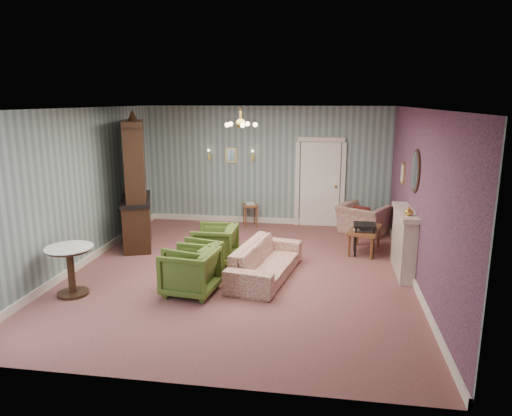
% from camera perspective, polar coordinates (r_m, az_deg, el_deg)
% --- Properties ---
extents(floor, '(7.00, 7.00, 0.00)m').
position_cam_1_polar(floor, '(8.59, -1.74, -7.72)').
color(floor, brown).
rests_on(floor, ground).
extents(ceiling, '(7.00, 7.00, 0.00)m').
position_cam_1_polar(ceiling, '(8.04, -1.89, 12.00)').
color(ceiling, white).
rests_on(ceiling, ground).
extents(wall_back, '(6.00, 0.00, 6.00)m').
position_cam_1_polar(wall_back, '(11.61, 1.37, 5.13)').
color(wall_back, slate).
rests_on(wall_back, ground).
extents(wall_front, '(6.00, 0.00, 6.00)m').
position_cam_1_polar(wall_front, '(4.91, -9.37, -6.08)').
color(wall_front, slate).
rests_on(wall_front, ground).
extents(wall_left, '(0.00, 7.00, 7.00)m').
position_cam_1_polar(wall_left, '(9.22, -20.47, 2.25)').
color(wall_left, slate).
rests_on(wall_left, ground).
extents(wall_right, '(0.00, 7.00, 7.00)m').
position_cam_1_polar(wall_right, '(8.20, 19.27, 1.09)').
color(wall_right, slate).
rests_on(wall_right, ground).
extents(wall_right_floral, '(0.00, 7.00, 7.00)m').
position_cam_1_polar(wall_right_floral, '(8.20, 19.17, 1.09)').
color(wall_right_floral, '#A35163').
rests_on(wall_right_floral, ground).
extents(door, '(1.12, 0.12, 2.16)m').
position_cam_1_polar(door, '(11.53, 7.76, 3.10)').
color(door, white).
rests_on(door, floor).
extents(olive_chair_a, '(0.83, 0.87, 0.82)m').
position_cam_1_polar(olive_chair_a, '(7.60, -8.01, -7.39)').
color(olive_chair_a, '#465D20').
rests_on(olive_chair_a, floor).
extents(olive_chair_b, '(0.89, 0.93, 0.79)m').
position_cam_1_polar(olive_chair_b, '(7.98, -7.63, -6.49)').
color(olive_chair_b, '#465D20').
rests_on(olive_chair_b, floor).
extents(olive_chair_c, '(0.74, 0.79, 0.80)m').
position_cam_1_polar(olive_chair_c, '(8.96, -5.01, -4.18)').
color(olive_chair_c, '#465D20').
rests_on(olive_chair_c, floor).
extents(sofa_chintz, '(0.95, 2.13, 0.81)m').
position_cam_1_polar(sofa_chintz, '(8.21, 1.20, -5.73)').
color(sofa_chintz, brown).
rests_on(sofa_chintz, floor).
extents(wingback_chair, '(1.23, 1.11, 0.91)m').
position_cam_1_polar(wingback_chair, '(11.12, 12.87, -0.78)').
color(wingback_chair, brown).
rests_on(wingback_chair, floor).
extents(dresser, '(1.14, 1.77, 2.79)m').
position_cam_1_polar(dresser, '(10.18, -14.46, 3.28)').
color(dresser, black).
rests_on(dresser, floor).
extents(fireplace, '(0.30, 1.40, 1.16)m').
position_cam_1_polar(fireplace, '(8.77, 17.49, -3.91)').
color(fireplace, beige).
rests_on(fireplace, floor).
extents(mantel_vase, '(0.15, 0.15, 0.15)m').
position_cam_1_polar(mantel_vase, '(8.22, 18.06, -0.35)').
color(mantel_vase, gold).
rests_on(mantel_vase, fireplace).
extents(oval_mirror, '(0.04, 0.76, 0.84)m').
position_cam_1_polar(oval_mirror, '(8.51, 18.74, 4.28)').
color(oval_mirror, white).
rests_on(oval_mirror, wall_right).
extents(framed_print, '(0.04, 0.34, 0.42)m').
position_cam_1_polar(framed_print, '(9.87, 17.40, 4.02)').
color(framed_print, gold).
rests_on(framed_print, wall_right).
extents(coffee_table, '(0.78, 1.09, 0.51)m').
position_cam_1_polar(coffee_table, '(9.83, 13.01, -3.81)').
color(coffee_table, brown).
rests_on(coffee_table, floor).
extents(side_table_black, '(0.43, 0.43, 0.64)m').
position_cam_1_polar(side_table_black, '(9.63, 12.96, -3.73)').
color(side_table_black, black).
rests_on(side_table_black, floor).
extents(pedestal_table, '(0.89, 0.89, 0.80)m').
position_cam_1_polar(pedestal_table, '(8.04, -21.53, -7.10)').
color(pedestal_table, black).
rests_on(pedestal_table, floor).
extents(nesting_table, '(0.48, 0.54, 0.59)m').
position_cam_1_polar(nesting_table, '(11.54, -0.71, -0.76)').
color(nesting_table, brown).
rests_on(nesting_table, floor).
extents(gilt_mirror_back, '(0.28, 0.06, 0.36)m').
position_cam_1_polar(gilt_mirror_back, '(11.68, -3.05, 6.40)').
color(gilt_mirror_back, gold).
rests_on(gilt_mirror_back, wall_back).
extents(sconce_left, '(0.16, 0.12, 0.30)m').
position_cam_1_polar(sconce_left, '(11.79, -5.71, 6.42)').
color(sconce_left, gold).
rests_on(sconce_left, wall_back).
extents(sconce_right, '(0.16, 0.12, 0.30)m').
position_cam_1_polar(sconce_right, '(11.57, -0.39, 6.35)').
color(sconce_right, gold).
rests_on(sconce_right, wall_back).
extents(chandelier, '(0.56, 0.56, 0.36)m').
position_cam_1_polar(chandelier, '(8.05, -1.87, 10.08)').
color(chandelier, gold).
rests_on(chandelier, ceiling).
extents(burgundy_cushion, '(0.41, 0.28, 0.39)m').
position_cam_1_polar(burgundy_cushion, '(10.97, 12.67, -0.81)').
color(burgundy_cushion, '#5D1B17').
rests_on(burgundy_cushion, wingback_chair).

